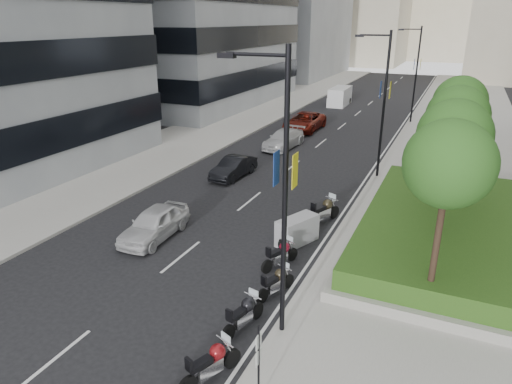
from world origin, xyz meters
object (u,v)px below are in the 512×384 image
Objects in this scene: motorcycle_6 at (324,211)px; motorcycle_1 at (211,363)px; lamp_post_1 at (382,99)px; motorcycle_3 at (276,282)px; car_a at (154,223)px; car_c at (284,139)px; car_d at (304,122)px; car_b at (234,167)px; motorcycle_4 at (281,254)px; lamp_post_2 at (415,70)px; motorcycle_5 at (297,231)px; delivery_van at (339,97)px; lamp_post_0 at (280,187)px; parking_sign at (259,360)px; motorcycle_2 at (244,314)px.

motorcycle_1 is at bearing -155.26° from motorcycle_6.
motorcycle_1 is (-0.90, -19.73, -4.49)m from lamp_post_1.
car_a reaches higher than motorcycle_3.
car_d is at bearing 98.32° from car_c.
motorcycle_6 is 8.54m from car_b.
car_a is at bearing 111.89° from motorcycle_4.
lamp_post_2 is at bearing 90.00° from lamp_post_1.
motorcycle_5 reaches higher than motorcycle_1.
motorcycle_1 is at bearing -152.74° from motorcycle_5.
delivery_van is (-0.99, 37.81, 0.24)m from car_a.
car_c reaches higher than motorcycle_5.
car_c is (-7.97, 4.46, -4.37)m from lamp_post_1.
lamp_post_0 is 1.00× the size of lamp_post_2.
lamp_post_2 is at bearing 90.99° from parking_sign.
lamp_post_1 is at bearing 16.35° from motorcycle_4.
motorcycle_5 is at bearing -62.49° from car_c.
lamp_post_0 and lamp_post_2 have the same top height.
car_c is at bearing 52.99° from motorcycle_6.
lamp_post_0 reaches higher than car_c.
motorcycle_5 is 22.73m from car_d.
car_d reaches higher than car_c.
motorcycle_1 reaches higher than motorcycle_2.
car_a is at bearing 70.01° from motorcycle_2.
motorcycle_6 is 0.45× the size of delivery_van.
motorcycle_6 is (0.40, 4.92, 0.09)m from motorcycle_4.
motorcycle_4 is (-2.10, 6.99, -0.91)m from parking_sign.
parking_sign is at bearing -88.12° from lamp_post_1.
lamp_post_1 is 2.25× the size of car_b.
motorcycle_5 is at bearing -71.01° from car_d.
motorcycle_6 is at bearing 22.02° from motorcycle_3.
motorcycle_3 is 0.39× the size of car_c.
car_c is 6.43m from car_d.
motorcycle_3 is 20.72m from car_c.
lamp_post_2 is at bearing 72.93° from car_b.
motorcycle_1 is 0.51× the size of car_b.
delivery_van is at bearing 37.23° from motorcycle_6.
car_d is (-0.42, 6.42, 0.10)m from car_c.
motorcycle_5 reaches higher than motorcycle_2.
motorcycle_1 is 1.09× the size of motorcycle_3.
delivery_van is (-8.75, 41.88, -4.11)m from lamp_post_0.
lamp_post_1 is 10.10m from car_b.
motorcycle_5 is at bearing 103.66° from lamp_post_0.
lamp_post_0 reaches higher than car_d.
car_a reaches higher than motorcycle_6.
motorcycle_4 is (-1.44, -13.01, -4.52)m from lamp_post_1.
car_c is at bearing 40.46° from motorcycle_3.
car_a is at bearing -84.74° from car_c.
motorcycle_3 is 40.66m from delivery_van.
lamp_post_0 is 4.64m from motorcycle_2.
motorcycle_6 is at bearing -56.54° from car_c.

